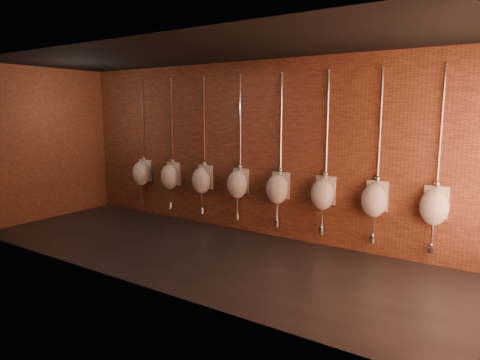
# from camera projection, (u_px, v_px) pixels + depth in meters

# --- Properties ---
(ground) EXTENTS (8.50, 8.50, 0.00)m
(ground) POSITION_uv_depth(u_px,v_px,m) (204.00, 253.00, 6.99)
(ground) COLOR black
(ground) RESTS_ON ground
(room_shell) EXTENTS (8.54, 3.04, 3.22)m
(room_shell) POSITION_uv_depth(u_px,v_px,m) (202.00, 130.00, 6.67)
(room_shell) COLOR black
(room_shell) RESTS_ON ground
(urinal_0) EXTENTS (0.41, 0.36, 2.72)m
(urinal_0) POSITION_uv_depth(u_px,v_px,m) (141.00, 173.00, 9.52)
(urinal_0) COLOR silver
(urinal_0) RESTS_ON ground
(urinal_1) EXTENTS (0.41, 0.36, 2.72)m
(urinal_1) POSITION_uv_depth(u_px,v_px,m) (170.00, 176.00, 9.04)
(urinal_1) COLOR silver
(urinal_1) RESTS_ON ground
(urinal_2) EXTENTS (0.41, 0.36, 2.72)m
(urinal_2) POSITION_uv_depth(u_px,v_px,m) (202.00, 180.00, 8.57)
(urinal_2) COLOR silver
(urinal_2) RESTS_ON ground
(urinal_3) EXTENTS (0.41, 0.36, 2.72)m
(urinal_3) POSITION_uv_depth(u_px,v_px,m) (237.00, 184.00, 8.09)
(urinal_3) COLOR silver
(urinal_3) RESTS_ON ground
(urinal_4) EXTENTS (0.41, 0.36, 2.72)m
(urinal_4) POSITION_uv_depth(u_px,v_px,m) (277.00, 188.00, 7.62)
(urinal_4) COLOR silver
(urinal_4) RESTS_ON ground
(urinal_5) EXTENTS (0.41, 0.36, 2.72)m
(urinal_5) POSITION_uv_depth(u_px,v_px,m) (323.00, 193.00, 7.14)
(urinal_5) COLOR silver
(urinal_5) RESTS_ON ground
(urinal_6) EXTENTS (0.41, 0.36, 2.72)m
(urinal_6) POSITION_uv_depth(u_px,v_px,m) (375.00, 199.00, 6.67)
(urinal_6) COLOR silver
(urinal_6) RESTS_ON ground
(urinal_7) EXTENTS (0.41, 0.36, 2.72)m
(urinal_7) POSITION_uv_depth(u_px,v_px,m) (434.00, 206.00, 6.19)
(urinal_7) COLOR silver
(urinal_7) RESTS_ON ground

